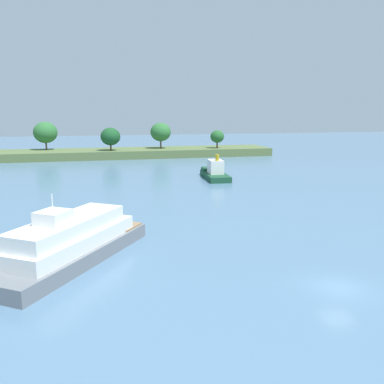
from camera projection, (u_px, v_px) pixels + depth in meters
The scene contains 4 objects.
ground_plane at pixel (339, 288), 30.30m from camera, with size 400.00×400.00×0.00m, color slate.
treeline_island at pixel (101, 149), 114.50m from camera, with size 93.59×14.27×9.93m.
white_riverboat at pixel (72, 242), 35.38m from camera, with size 14.09×17.30×6.40m.
tugboat at pixel (215, 172), 79.13m from camera, with size 4.76×11.58×4.87m.
Camera 1 is at (-17.20, -25.01, 12.90)m, focal length 38.19 mm.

